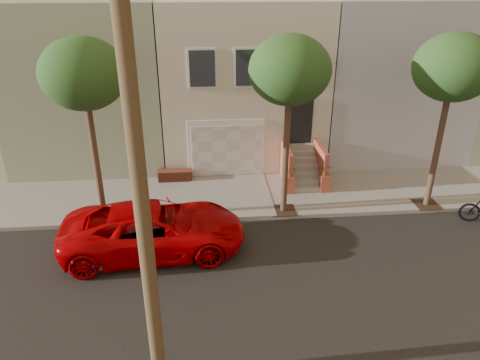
{
  "coord_description": "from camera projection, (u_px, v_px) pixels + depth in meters",
  "views": [
    {
      "loc": [
        -1.84,
        -10.41,
        8.23
      ],
      "look_at": [
        -0.69,
        3.0,
        1.88
      ],
      "focal_mm": 33.47,
      "sensor_mm": 36.0,
      "label": 1
    }
  ],
  "objects": [
    {
      "name": "ground",
      "position": [
        272.0,
        281.0,
        13.03
      ],
      "size": [
        90.0,
        90.0,
        0.0
      ],
      "primitive_type": "plane",
      "color": "black",
      "rests_on": "ground"
    },
    {
      "name": "sidewalk",
      "position": [
        252.0,
        195.0,
        17.82
      ],
      "size": [
        40.0,
        3.7,
        0.15
      ],
      "primitive_type": "cube",
      "color": "gray",
      "rests_on": "ground"
    },
    {
      "name": "house_row",
      "position": [
        240.0,
        74.0,
        21.56
      ],
      "size": [
        33.1,
        11.7,
        7.0
      ],
      "color": "beige",
      "rests_on": "sidewalk"
    },
    {
      "name": "tree_left",
      "position": [
        83.0,
        75.0,
        13.88
      ],
      "size": [
        2.7,
        2.57,
        6.3
      ],
      "color": "#2D2116",
      "rests_on": "sidewalk"
    },
    {
      "name": "tree_mid",
      "position": [
        290.0,
        72.0,
        14.38
      ],
      "size": [
        2.7,
        2.57,
        6.3
      ],
      "color": "#2D2116",
      "rests_on": "sidewalk"
    },
    {
      "name": "tree_right",
      "position": [
        454.0,
        69.0,
        14.81
      ],
      "size": [
        2.7,
        2.57,
        6.3
      ],
      "color": "#2D2116",
      "rests_on": "sidewalk"
    },
    {
      "name": "pickup_truck",
      "position": [
        154.0,
        229.0,
        14.14
      ],
      "size": [
        5.88,
        3.0,
        1.59
      ],
      "primitive_type": "imported",
      "rotation": [
        0.0,
        0.0,
        1.63
      ],
      "color": "#BB0004",
      "rests_on": "ground"
    }
  ]
}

